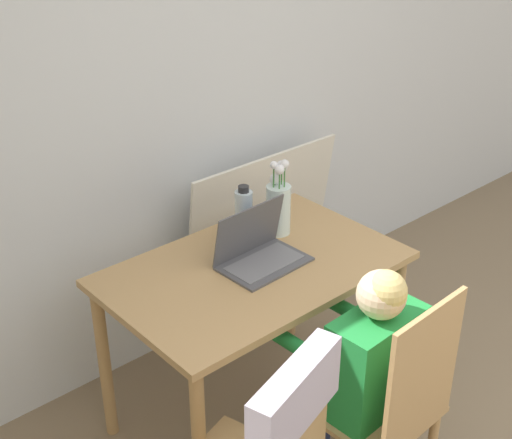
# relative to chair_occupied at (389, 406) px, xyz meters

# --- Properties ---
(wall_back) EXTENTS (6.40, 0.05, 2.50)m
(wall_back) POSITION_rel_chair_occupied_xyz_m (0.19, 1.35, 0.78)
(wall_back) COLOR silver
(wall_back) RESTS_ON ground_plane
(dining_table) EXTENTS (1.14, 0.73, 0.75)m
(dining_table) POSITION_rel_chair_occupied_xyz_m (-0.04, 0.67, 0.19)
(dining_table) COLOR tan
(dining_table) RESTS_ON ground_plane
(chair_occupied) EXTENTS (0.42, 0.42, 0.93)m
(chair_occupied) POSITION_rel_chair_occupied_xyz_m (0.00, 0.00, 0.00)
(chair_occupied) COLOR tan
(chair_occupied) RESTS_ON ground_plane
(person_seated) EXTENTS (0.37, 0.43, 0.99)m
(person_seated) POSITION_rel_chair_occupied_xyz_m (-0.00, 0.12, 0.14)
(person_seated) COLOR #1E8438
(person_seated) RESTS_ON ground_plane
(laptop) EXTENTS (0.35, 0.24, 0.23)m
(laptop) POSITION_rel_chair_occupied_xyz_m (-0.01, 0.68, 0.34)
(laptop) COLOR #4C4C51
(laptop) RESTS_ON dining_table
(flower_vase) EXTENTS (0.10, 0.10, 0.33)m
(flower_vase) POSITION_rel_chair_occupied_xyz_m (0.21, 0.80, 0.42)
(flower_vase) COLOR silver
(flower_vase) RESTS_ON dining_table
(water_bottle) EXTENTS (0.07, 0.07, 0.25)m
(water_bottle) POSITION_rel_chair_occupied_xyz_m (0.05, 0.84, 0.40)
(water_bottle) COLOR silver
(water_bottle) RESTS_ON dining_table
(cardboard_panel) EXTENTS (0.89, 0.14, 0.91)m
(cardboard_panel) POSITION_rel_chair_occupied_xyz_m (0.48, 1.22, -0.01)
(cardboard_panel) COLOR silver
(cardboard_panel) RESTS_ON ground_plane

